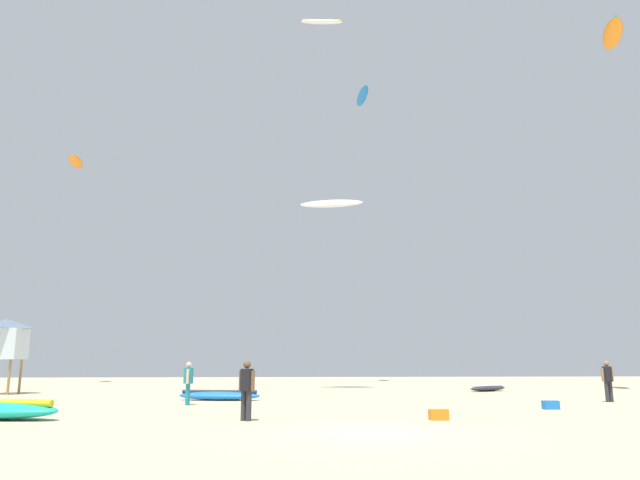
{
  "coord_description": "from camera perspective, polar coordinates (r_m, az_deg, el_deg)",
  "views": [
    {
      "loc": [
        -2.47,
        -15.33,
        1.71
      ],
      "look_at": [
        0.0,
        16.26,
        8.17
      ],
      "focal_mm": 33.86,
      "sensor_mm": 36.0,
      "label": 1
    }
  ],
  "objects": [
    {
      "name": "kite_aloft_0",
      "position": [
        43.63,
        0.16,
        19.93
      ],
      "size": [
        2.87,
        0.99,
        0.53
      ],
      "color": "white"
    },
    {
      "name": "cooler_box",
      "position": [
        19.44,
        11.14,
        -15.89
      ],
      "size": [
        0.56,
        0.36,
        0.32
      ],
      "primitive_type": "cube",
      "color": "orange",
      "rests_on": "ground"
    },
    {
      "name": "ground_plane",
      "position": [
        15.62,
        4.88,
        -17.77
      ],
      "size": [
        120.0,
        120.0,
        0.0
      ],
      "primitive_type": "plane",
      "color": "#C6B28C"
    },
    {
      "name": "lifeguard_tower",
      "position": [
        38.67,
        -27.64,
        -8.24
      ],
      "size": [
        2.3,
        2.3,
        4.15
      ],
      "color": "#8C704C",
      "rests_on": "ground"
    },
    {
      "name": "person_foreground",
      "position": [
        18.9,
        -6.95,
        -13.49
      ],
      "size": [
        0.49,
        0.4,
        1.77
      ],
      "rotation": [
        0.0,
        0.0,
        0.93
      ],
      "color": "#2D2D33",
      "rests_on": "ground"
    },
    {
      "name": "person_midground",
      "position": [
        26.26,
        -12.34,
        -12.78
      ],
      "size": [
        0.39,
        0.58,
        1.75
      ],
      "rotation": [
        0.0,
        0.0,
        0.0
      ],
      "color": "teal",
      "rests_on": "ground"
    },
    {
      "name": "kite_aloft_3",
      "position": [
        58.19,
        -22.08,
        6.87
      ],
      "size": [
        1.48,
        3.71,
        0.56
      ],
      "color": "orange"
    },
    {
      "name": "gear_bag",
      "position": [
        24.94,
        20.97,
        -14.36
      ],
      "size": [
        0.56,
        0.36,
        0.32
      ],
      "primitive_type": "cube",
      "color": "blue",
      "rests_on": "ground"
    },
    {
      "name": "kite_aloft_1",
      "position": [
        41.23,
        1.09,
        3.47
      ],
      "size": [
        4.48,
        2.21,
        0.97
      ],
      "color": "white"
    },
    {
      "name": "kite_aloft_4",
      "position": [
        45.37,
        25.92,
        17.11
      ],
      "size": [
        2.69,
        4.17,
        0.73
      ],
      "color": "orange"
    },
    {
      "name": "kite_grounded_far",
      "position": [
        39.34,
        15.59,
        -13.34
      ],
      "size": [
        3.14,
        2.49,
        0.4
      ],
      "color": "#2D2D33",
      "rests_on": "ground"
    },
    {
      "name": "kite_grounded_near",
      "position": [
        29.29,
        -9.51,
        -14.28
      ],
      "size": [
        4.03,
        1.95,
        0.48
      ],
      "color": "blue",
      "rests_on": "ground"
    },
    {
      "name": "person_left",
      "position": [
        30.52,
        25.54,
        -11.67
      ],
      "size": [
        0.59,
        0.41,
        1.8
      ],
      "rotation": [
        0.0,
        0.0,
        1.71
      ],
      "color": "#2D2D33",
      "rests_on": "ground"
    },
    {
      "name": "kite_aloft_2",
      "position": [
        57.7,
        4.04,
        13.43
      ],
      "size": [
        1.45,
        4.29,
        1.03
      ],
      "color": "blue"
    }
  ]
}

